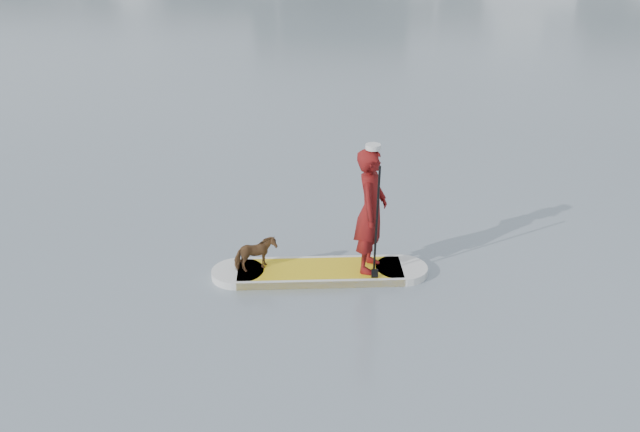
# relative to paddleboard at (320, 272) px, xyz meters

# --- Properties ---
(ground) EXTENTS (140.00, 140.00, 0.00)m
(ground) POSITION_rel_paddleboard_xyz_m (2.73, 3.78, -0.06)
(ground) COLOR slate
(ground) RESTS_ON ground
(paddleboard) EXTENTS (3.26, 1.26, 0.12)m
(paddleboard) POSITION_rel_paddleboard_xyz_m (0.00, 0.00, 0.00)
(paddleboard) COLOR yellow
(paddleboard) RESTS_ON ground
(paddler) EXTENTS (0.53, 0.74, 1.91)m
(paddler) POSITION_rel_paddleboard_xyz_m (0.74, 0.14, 1.01)
(paddler) COLOR maroon
(paddler) RESTS_ON paddleboard
(white_cap) EXTENTS (0.22, 0.22, 0.07)m
(white_cap) POSITION_rel_paddleboard_xyz_m (0.74, 0.14, 2.00)
(white_cap) COLOR silver
(white_cap) RESTS_ON paddler
(dog) EXTENTS (0.68, 0.59, 0.53)m
(dog) POSITION_rel_paddleboard_xyz_m (-0.96, -0.18, 0.32)
(dog) COLOR #55321D
(dog) RESTS_ON paddleboard
(paddle) EXTENTS (0.10, 0.30, 2.00)m
(paddle) POSITION_rel_paddleboard_xyz_m (0.84, -0.16, 0.74)
(paddle) COLOR black
(paddle) RESTS_ON ground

